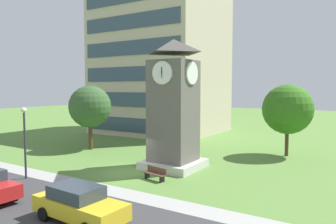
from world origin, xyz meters
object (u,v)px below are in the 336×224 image
object	(u,v)px
tree_by_building	(90,107)
tree_streetside	(288,109)
clock_tower	(174,111)
parked_car_yellow	(79,204)
street_lamp	(25,134)
park_bench	(155,173)

from	to	relation	value
tree_by_building	tree_streetside	bearing A→B (deg)	22.71
clock_tower	parked_car_yellow	bearing A→B (deg)	-81.95
parked_car_yellow	clock_tower	bearing A→B (deg)	98.05
street_lamp	parked_car_yellow	xyz separation A→B (m)	(8.64, -3.09, -2.26)
tree_by_building	parked_car_yellow	xyz separation A→B (m)	(12.71, -13.15, -3.50)
clock_tower	tree_streetside	xyz separation A→B (m)	(6.48, 9.43, -0.13)
clock_tower	tree_by_building	world-z (taller)	clock_tower
park_bench	parked_car_yellow	xyz separation A→B (m)	(0.88, -7.55, 0.40)
tree_by_building	clock_tower	bearing A→B (deg)	-10.46
park_bench	street_lamp	bearing A→B (deg)	-150.08
park_bench	street_lamp	size ratio (longest dim) A/B	0.38
tree_streetside	street_lamp	bearing A→B (deg)	-127.85
street_lamp	park_bench	bearing A→B (deg)	29.92
parked_car_yellow	tree_by_building	bearing A→B (deg)	134.02
park_bench	tree_streetside	world-z (taller)	tree_streetside
street_lamp	parked_car_yellow	distance (m)	9.45
street_lamp	tree_streetside	bearing A→B (deg)	52.15
clock_tower	street_lamp	distance (m)	10.77
clock_tower	park_bench	xyz separation A→B (m)	(0.69, -3.54, -3.98)
clock_tower	park_bench	distance (m)	5.37
park_bench	parked_car_yellow	distance (m)	7.62
street_lamp	clock_tower	bearing A→B (deg)	48.55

